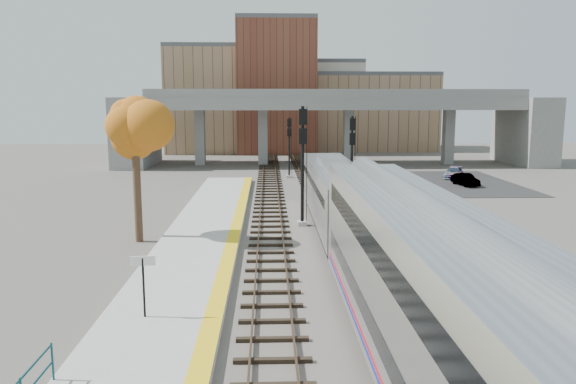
# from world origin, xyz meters

# --- Properties ---
(ground) EXTENTS (160.00, 160.00, 0.00)m
(ground) POSITION_xyz_m (0.00, 0.00, 0.00)
(ground) COLOR #47423D
(ground) RESTS_ON ground
(platform) EXTENTS (4.50, 60.00, 0.35)m
(platform) POSITION_xyz_m (-7.25, 0.00, 0.17)
(platform) COLOR #9E9E99
(platform) RESTS_ON ground
(yellow_strip) EXTENTS (0.70, 60.00, 0.01)m
(yellow_strip) POSITION_xyz_m (-5.35, 0.00, 0.35)
(yellow_strip) COLOR yellow
(yellow_strip) RESTS_ON platform
(tracks) EXTENTS (10.70, 95.00, 0.25)m
(tracks) POSITION_xyz_m (0.93, 12.50, 0.08)
(tracks) COLOR black
(tracks) RESTS_ON ground
(overpass) EXTENTS (54.00, 12.00, 9.50)m
(overpass) POSITION_xyz_m (4.92, 45.00, 5.81)
(overpass) COLOR slate
(overpass) RESTS_ON ground
(buildings_far) EXTENTS (43.00, 21.00, 20.60)m
(buildings_far) POSITION_xyz_m (1.26, 66.57, 7.88)
(buildings_far) COLOR #997559
(buildings_far) RESTS_ON ground
(parking_lot) EXTENTS (14.00, 18.00, 0.04)m
(parking_lot) POSITION_xyz_m (14.00, 28.00, 0.02)
(parking_lot) COLOR black
(parking_lot) RESTS_ON ground
(locomotive) EXTENTS (3.02, 19.05, 4.10)m
(locomotive) POSITION_xyz_m (1.00, 8.63, 2.28)
(locomotive) COLOR #A8AAB2
(locomotive) RESTS_ON ground
(coach) EXTENTS (3.03, 25.00, 5.00)m
(coach) POSITION_xyz_m (1.00, -13.97, 2.80)
(coach) COLOR #A8AAB2
(coach) RESTS_ON ground
(signal_mast_near) EXTENTS (0.60, 0.64, 7.78)m
(signal_mast_near) POSITION_xyz_m (-1.10, 8.99, 3.99)
(signal_mast_near) COLOR #9E9E99
(signal_mast_near) RESTS_ON ground
(signal_mast_mid) EXTENTS (0.60, 0.64, 6.99)m
(signal_mast_mid) POSITION_xyz_m (3.00, 15.05, 3.46)
(signal_mast_mid) COLOR #9E9E99
(signal_mast_mid) RESTS_ON ground
(signal_mast_far) EXTENTS (0.60, 0.64, 6.38)m
(signal_mast_far) POSITION_xyz_m (-1.10, 32.14, 3.04)
(signal_mast_far) COLOR #9E9E99
(signal_mast_far) RESTS_ON ground
(station_sign) EXTENTS (0.90, 0.11, 2.27)m
(station_sign) POSITION_xyz_m (-7.84, -7.36, 1.98)
(station_sign) COLOR black
(station_sign) RESTS_ON platform
(tree) EXTENTS (3.60, 3.60, 8.83)m
(tree) POSITION_xyz_m (-10.86, 5.17, 6.55)
(tree) COLOR #382619
(tree) RESTS_ON ground
(car_a) EXTENTS (2.60, 3.61, 1.14)m
(car_a) POSITION_xyz_m (9.34, 22.27, 0.61)
(car_a) COLOR #99999E
(car_a) RESTS_ON parking_lot
(car_b) EXTENTS (1.87, 3.72, 1.17)m
(car_b) POSITION_xyz_m (15.64, 25.78, 0.63)
(car_b) COLOR #99999E
(car_b) RESTS_ON parking_lot
(car_c) EXTENTS (3.24, 4.26, 1.15)m
(car_c) POSITION_xyz_m (16.25, 31.06, 0.62)
(car_c) COLOR #99999E
(car_c) RESTS_ON parking_lot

